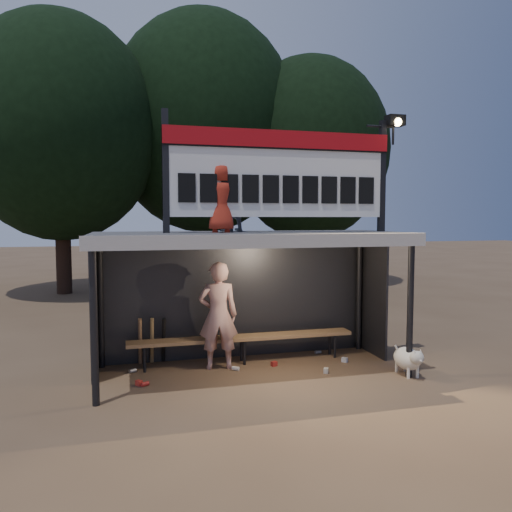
# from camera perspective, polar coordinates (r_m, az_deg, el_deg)

# --- Properties ---
(ground) EXTENTS (80.00, 80.00, 0.00)m
(ground) POSITION_cam_1_polar(r_m,az_deg,el_deg) (8.50, -0.64, -13.11)
(ground) COLOR brown
(ground) RESTS_ON ground
(player) EXTENTS (0.71, 0.51, 1.82)m
(player) POSITION_cam_1_polar(r_m,az_deg,el_deg) (8.50, -4.35, -6.78)
(player) COLOR silver
(player) RESTS_ON ground
(child_a) EXTENTS (0.74, 0.72, 1.20)m
(child_a) POSITION_cam_1_polar(r_m,az_deg,el_deg) (8.43, -3.26, 6.86)
(child_a) COLOR gray
(child_a) RESTS_ON dugout_shelter
(child_b) EXTENTS (0.59, 0.45, 1.08)m
(child_b) POSITION_cam_1_polar(r_m,az_deg,el_deg) (8.03, -3.99, 6.55)
(child_b) COLOR #A92A1A
(child_b) RESTS_ON dugout_shelter
(dugout_shelter) EXTENTS (5.10, 2.08, 2.32)m
(dugout_shelter) POSITION_cam_1_polar(r_m,az_deg,el_deg) (8.37, -1.05, -0.47)
(dugout_shelter) COLOR #404043
(dugout_shelter) RESTS_ON ground
(scoreboard_assembly) EXTENTS (4.10, 0.27, 1.99)m
(scoreboard_assembly) POSITION_cam_1_polar(r_m,az_deg,el_deg) (8.29, 3.16, 9.70)
(scoreboard_assembly) COLOR black
(scoreboard_assembly) RESTS_ON dugout_shelter
(bench) EXTENTS (4.00, 0.35, 0.48)m
(bench) POSITION_cam_1_polar(r_m,az_deg,el_deg) (8.90, -1.51, -9.41)
(bench) COLOR #956E46
(bench) RESTS_ON ground
(tree_left) EXTENTS (6.46, 6.46, 9.27)m
(tree_left) POSITION_cam_1_polar(r_m,az_deg,el_deg) (18.22, -21.51, 13.43)
(tree_left) COLOR black
(tree_left) RESTS_ON ground
(tree_mid) EXTENTS (7.22, 7.22, 10.36)m
(tree_mid) POSITION_cam_1_polar(r_m,az_deg,el_deg) (19.92, -6.09, 14.80)
(tree_mid) COLOR #2F1E15
(tree_mid) RESTS_ON ground
(tree_right) EXTENTS (6.08, 6.08, 8.72)m
(tree_right) POSITION_cam_1_polar(r_m,az_deg,el_deg) (19.82, 6.16, 11.99)
(tree_right) COLOR #321F16
(tree_right) RESTS_ON ground
(dog) EXTENTS (0.36, 0.81, 0.49)m
(dog) POSITION_cam_1_polar(r_m,az_deg,el_deg) (8.60, 17.01, -11.15)
(dog) COLOR white
(dog) RESTS_ON ground
(bats) EXTENTS (0.47, 0.33, 0.84)m
(bats) POSITION_cam_1_polar(r_m,az_deg,el_deg) (8.95, -11.80, -9.44)
(bats) COLOR #896140
(bats) RESTS_ON ground
(litter) EXTENTS (3.78, 1.21, 0.08)m
(litter) POSITION_cam_1_polar(r_m,az_deg,el_deg) (8.56, -1.29, -12.72)
(litter) COLOR red
(litter) RESTS_ON ground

